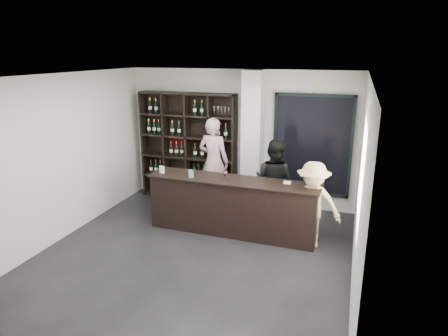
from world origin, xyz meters
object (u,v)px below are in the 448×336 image
(taster_black, at_px, (274,181))
(tasting_counter, at_px, (233,206))
(taster_pink, at_px, (214,161))
(customer, at_px, (312,205))
(wine_shelf, at_px, (188,147))

(taster_black, bearing_deg, tasting_counter, 67.98)
(tasting_counter, xyz_separation_m, taster_black, (0.60, 0.75, 0.31))
(taster_pink, relative_size, customer, 1.28)
(tasting_counter, relative_size, taster_pink, 1.64)
(tasting_counter, bearing_deg, taster_pink, 124.12)
(taster_black, bearing_deg, customer, 152.66)
(taster_pink, distance_m, taster_black, 1.55)
(wine_shelf, distance_m, taster_black, 2.25)
(wine_shelf, height_order, taster_black, wine_shelf)
(tasting_counter, bearing_deg, customer, -0.69)
(wine_shelf, xyz_separation_m, taster_black, (2.10, -0.72, -0.37))
(taster_pink, xyz_separation_m, taster_black, (1.44, -0.55, -0.13))
(taster_pink, bearing_deg, customer, 157.12)
(tasting_counter, distance_m, customer, 1.45)
(wine_shelf, distance_m, tasting_counter, 2.20)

